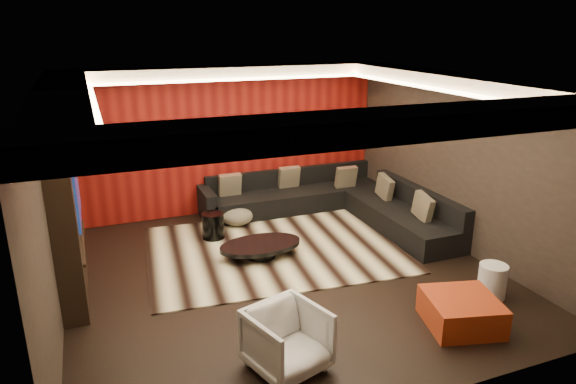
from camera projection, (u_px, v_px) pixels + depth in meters
name	position (u px, v px, depth m)	size (l,w,h in m)	color
floor	(284.00, 274.00, 7.57)	(6.00, 6.00, 0.02)	black
ceiling	(284.00, 80.00, 6.70)	(6.00, 6.00, 0.02)	silver
wall_back	(227.00, 140.00, 9.80)	(6.00, 0.02, 2.80)	black
wall_left	(48.00, 210.00, 6.08)	(0.02, 6.00, 2.80)	black
wall_right	(459.00, 163.00, 8.19)	(0.02, 6.00, 2.80)	black
red_feature_wall	(228.00, 141.00, 9.76)	(5.98, 0.05, 2.78)	#6B0C0A
soffit_back	(229.00, 73.00, 9.13)	(6.00, 0.60, 0.22)	silver
soffit_front	(398.00, 124.00, 4.35)	(6.00, 0.60, 0.22)	silver
soffit_left	(61.00, 100.00, 5.79)	(0.60, 4.80, 0.22)	silver
soffit_right	(451.00, 81.00, 7.68)	(0.60, 4.80, 0.22)	silver
cove_back	(234.00, 79.00, 8.85)	(4.80, 0.08, 0.04)	#FFD899
cove_front	(377.00, 128.00, 4.68)	(4.80, 0.08, 0.04)	#FFD899
cove_left	(94.00, 106.00, 5.94)	(0.08, 4.80, 0.04)	#FFD899
cove_right	(432.00, 88.00, 7.59)	(0.08, 4.80, 0.04)	#FFD899
tv_surround	(66.00, 216.00, 6.76)	(0.30, 2.00, 2.20)	black
tv_screen	(76.00, 189.00, 6.71)	(0.04, 1.30, 0.80)	black
tv_shelf	(83.00, 242.00, 6.94)	(0.04, 1.60, 0.04)	black
rug	(273.00, 249.00, 8.38)	(4.00, 3.00, 0.02)	beige
coffee_table	(261.00, 250.00, 8.07)	(1.31, 1.31, 0.22)	black
drum_stool	(213.00, 226.00, 8.73)	(0.38, 0.38, 0.44)	black
striped_pouf	(237.00, 216.00, 9.35)	(0.56, 0.56, 0.31)	#B6AD8D
white_side_table	(492.00, 281.00, 6.86)	(0.37, 0.37, 0.47)	white
orange_ottoman	(461.00, 311.00, 6.22)	(0.83, 0.83, 0.37)	maroon
armchair	(287.00, 340.00, 5.37)	(0.74, 0.76, 0.69)	silver
sectional_sofa	(334.00, 204.00, 9.75)	(3.65, 3.50, 0.75)	black
throw_pillows	(332.00, 186.00, 9.63)	(2.92, 2.81, 0.50)	tan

